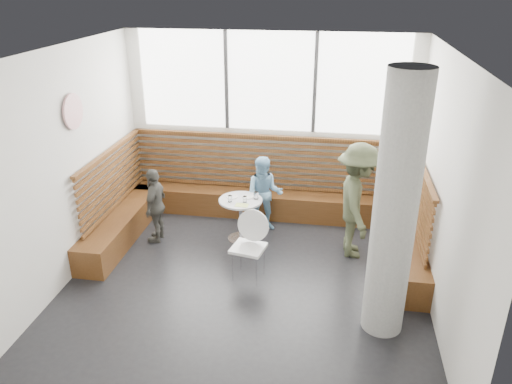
% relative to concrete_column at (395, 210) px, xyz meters
% --- Properties ---
extents(room, '(5.00, 5.00, 3.20)m').
position_rel_concrete_column_xyz_m(room, '(-1.85, 0.60, 0.00)').
color(room, silver).
rests_on(room, ground).
extents(booth, '(5.00, 2.50, 1.44)m').
position_rel_concrete_column_xyz_m(booth, '(-1.85, 2.37, -1.19)').
color(booth, '#4A2B12').
rests_on(booth, ground).
extents(concrete_column, '(0.50, 0.50, 3.20)m').
position_rel_concrete_column_xyz_m(concrete_column, '(0.00, 0.00, 0.00)').
color(concrete_column, gray).
rests_on(concrete_column, ground).
extents(wall_art, '(0.03, 0.50, 0.50)m').
position_rel_concrete_column_xyz_m(wall_art, '(-4.31, 1.00, 0.70)').
color(wall_art, white).
rests_on(wall_art, room).
extents(cafe_table, '(0.70, 0.70, 0.72)m').
position_rel_concrete_column_xyz_m(cafe_table, '(-2.15, 1.89, -1.08)').
color(cafe_table, silver).
rests_on(cafe_table, ground).
extents(cafe_chair, '(0.47, 0.46, 0.98)m').
position_rel_concrete_column_xyz_m(cafe_chair, '(-1.83, 0.88, -1.02)').
color(cafe_chair, white).
rests_on(cafe_chair, ground).
extents(adult_man, '(0.77, 1.22, 1.80)m').
position_rel_concrete_column_xyz_m(adult_man, '(-0.33, 1.73, -0.70)').
color(adult_man, '#434B32').
rests_on(adult_man, ground).
extents(child_back, '(0.67, 0.54, 1.30)m').
position_rel_concrete_column_xyz_m(child_back, '(-1.83, 2.32, -0.95)').
color(child_back, '#7BB1D5').
rests_on(child_back, ground).
extents(child_left, '(0.31, 0.73, 1.25)m').
position_rel_concrete_column_xyz_m(child_left, '(-3.50, 1.67, -0.98)').
color(child_left, '#4D4C45').
rests_on(child_left, ground).
extents(plate_near, '(0.19, 0.19, 0.01)m').
position_rel_concrete_column_xyz_m(plate_near, '(-2.30, 1.96, -0.87)').
color(plate_near, white).
rests_on(plate_near, cafe_table).
extents(plate_far, '(0.18, 0.18, 0.01)m').
position_rel_concrete_column_xyz_m(plate_far, '(-2.05, 2.00, -0.87)').
color(plate_far, white).
rests_on(plate_far, cafe_table).
extents(glass_left, '(0.07, 0.07, 0.11)m').
position_rel_concrete_column_xyz_m(glass_left, '(-2.30, 1.78, -0.82)').
color(glass_left, white).
rests_on(glass_left, cafe_table).
extents(glass_mid, '(0.07, 0.07, 0.10)m').
position_rel_concrete_column_xyz_m(glass_mid, '(-2.06, 1.80, -0.83)').
color(glass_mid, white).
rests_on(glass_mid, cafe_table).
extents(glass_right, '(0.08, 0.08, 0.12)m').
position_rel_concrete_column_xyz_m(glass_right, '(-1.91, 1.95, -0.82)').
color(glass_right, white).
rests_on(glass_right, cafe_table).
extents(menu_card, '(0.21, 0.16, 0.00)m').
position_rel_concrete_column_xyz_m(menu_card, '(-2.09, 1.68, -0.88)').
color(menu_card, '#A5C64C').
rests_on(menu_card, cafe_table).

